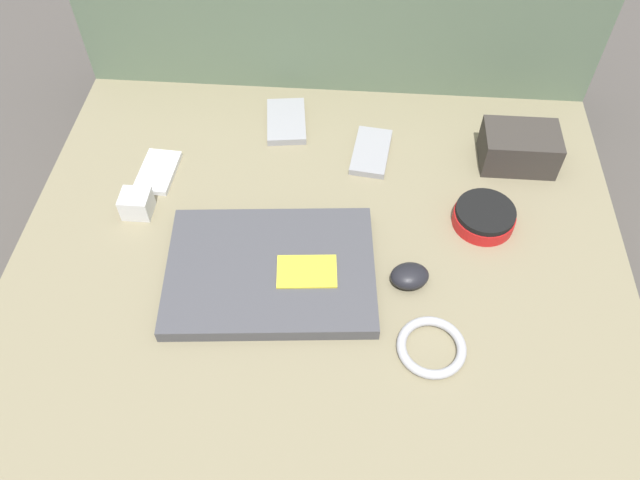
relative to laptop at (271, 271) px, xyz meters
name	(u,v)px	position (x,y,z in m)	size (l,w,h in m)	color
ground_plane	(320,291)	(0.07, 0.06, -0.13)	(8.00, 8.00, 0.00)	#4C4742
couch_seat	(320,270)	(0.07, 0.06, -0.07)	(0.97, 0.80, 0.12)	#847A5B
couch_backrest	(339,13)	(0.07, 0.56, 0.10)	(0.97, 0.20, 0.46)	#60755B
laptop	(271,271)	(0.00, 0.00, 0.00)	(0.34, 0.26, 0.03)	#47474C
computer_mouse	(410,276)	(0.21, 0.00, 0.00)	(0.07, 0.06, 0.03)	black
speaker_puck	(484,217)	(0.33, 0.13, 0.00)	(0.10, 0.10, 0.03)	red
phone_silver	(286,121)	(-0.01, 0.35, 0.00)	(0.09, 0.13, 0.01)	#99999E
phone_black	(158,172)	(-0.23, 0.20, -0.01)	(0.07, 0.10, 0.01)	silver
phone_small	(371,152)	(0.15, 0.28, -0.01)	(0.08, 0.12, 0.01)	#99999E
camera_pouch	(519,148)	(0.40, 0.28, 0.02)	(0.13, 0.09, 0.07)	#38332D
charger_brick	(137,204)	(-0.24, 0.11, 0.01)	(0.05, 0.04, 0.04)	silver
cable_coil	(431,347)	(0.24, -0.11, 0.00)	(0.10, 0.10, 0.01)	#B2B2B7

